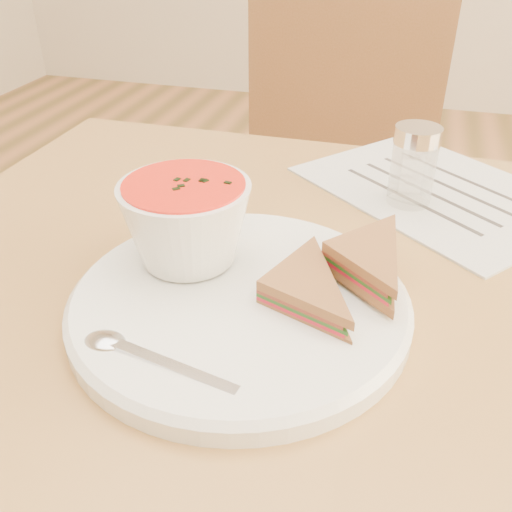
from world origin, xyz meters
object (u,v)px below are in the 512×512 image
(soup_bowl, at_px, (187,226))
(dining_table, at_px, (326,499))
(condiment_shaker, at_px, (413,167))
(plate, at_px, (240,304))
(chair_far, at_px, (329,202))

(soup_bowl, bearing_deg, dining_table, 18.76)
(dining_table, xyz_separation_m, soup_bowl, (-0.15, -0.05, 0.43))
(dining_table, height_order, soup_bowl, soup_bowl)
(dining_table, height_order, condiment_shaker, condiment_shaker)
(dining_table, height_order, plate, plate)
(dining_table, bearing_deg, plate, -134.66)
(dining_table, relative_size, plate, 3.22)
(dining_table, xyz_separation_m, plate, (-0.09, -0.09, 0.38))
(chair_far, relative_size, condiment_shaker, 10.14)
(dining_table, height_order, chair_far, chair_far)
(soup_bowl, height_order, condiment_shaker, soup_bowl)
(chair_far, xyz_separation_m, soup_bowl, (-0.04, -0.69, 0.31))
(chair_far, relative_size, soup_bowl, 8.08)
(chair_far, distance_m, soup_bowl, 0.75)
(dining_table, distance_m, plate, 0.40)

